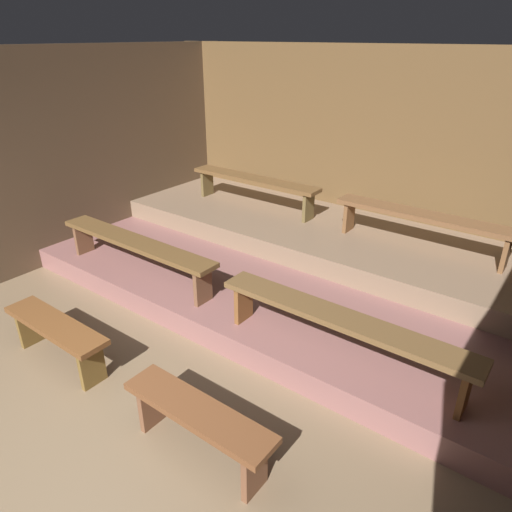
{
  "coord_description": "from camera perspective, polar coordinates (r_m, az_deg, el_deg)",
  "views": [
    {
      "loc": [
        2.75,
        -0.91,
        2.86
      ],
      "look_at": [
        -0.26,
        3.09,
        0.46
      ],
      "focal_mm": 32.58,
      "sensor_mm": 36.0,
      "label": 1
    }
  ],
  "objects": [
    {
      "name": "bench_lower_right",
      "position": [
        4.06,
        10.31,
        -8.1
      ],
      "size": [
        2.35,
        0.3,
        0.45
      ],
      "color": "brown",
      "rests_on": "platform_lower"
    },
    {
      "name": "bench_middle_right",
      "position": [
        5.82,
        19.77,
        4.24
      ],
      "size": [
        2.12,
        0.3,
        0.45
      ],
      "color": "brown",
      "rests_on": "platform_middle"
    },
    {
      "name": "bench_middle_left",
      "position": [
        6.9,
        -0.25,
        9.0
      ],
      "size": [
        2.12,
        0.3,
        0.45
      ],
      "color": "brown",
      "rests_on": "platform_middle"
    },
    {
      "name": "bench_floor_left",
      "position": [
        4.77,
        -23.33,
        -8.52
      ],
      "size": [
        1.26,
        0.3,
        0.45
      ],
      "color": "brown",
      "rests_on": "ground"
    },
    {
      "name": "wall_back",
      "position": [
        6.89,
        12.83,
        12.56
      ],
      "size": [
        6.7,
        0.06,
        2.75
      ],
      "primitive_type": "cube",
      "color": "brown",
      "rests_on": "ground"
    },
    {
      "name": "platform_middle",
      "position": [
        6.39,
        8.44,
        2.55
      ],
      "size": [
        5.9,
        1.79,
        0.26
      ],
      "primitive_type": "cube",
      "color": "#7F6650",
      "rests_on": "platform_lower"
    },
    {
      "name": "bench_lower_left",
      "position": [
        5.58,
        -14.6,
        1.23
      ],
      "size": [
        2.35,
        0.3,
        0.45
      ],
      "color": "brown",
      "rests_on": "platform_lower"
    },
    {
      "name": "platform_lower",
      "position": [
        5.89,
        4.53,
        -2.13
      ],
      "size": [
        5.9,
        3.36,
        0.26
      ],
      "primitive_type": "cube",
      "color": "#875855",
      "rests_on": "ground"
    },
    {
      "name": "ground",
      "position": [
        5.32,
        -0.94,
        -7.42
      ],
      "size": [
        6.7,
        6.0,
        0.08
      ],
      "primitive_type": "cube",
      "color": "#7A644A"
    },
    {
      "name": "bench_floor_right",
      "position": [
        3.57,
        -7.13,
        -19.24
      ],
      "size": [
        1.26,
        0.3,
        0.45
      ],
      "color": "brown",
      "rests_on": "ground"
    },
    {
      "name": "wall_left",
      "position": [
        6.88,
        -21.46,
        11.43
      ],
      "size": [
        0.06,
        6.0,
        2.75
      ],
      "primitive_type": "cube",
      "color": "brown",
      "rests_on": "ground"
    }
  ]
}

